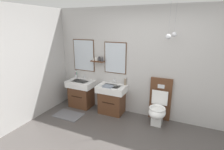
# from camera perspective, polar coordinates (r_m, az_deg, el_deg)

# --- Properties ---
(wall_back) EXTENTS (5.10, 0.50, 2.56)m
(wall_back) POSITION_cam_1_polar(r_m,az_deg,el_deg) (4.15, 12.40, 3.48)
(wall_back) COLOR #B7B5B2
(wall_back) RESTS_ON ground
(wall_left) EXTENTS (0.12, 3.73, 2.56)m
(wall_left) POSITION_cam_1_polar(r_m,az_deg,el_deg) (4.05, -31.40, 1.13)
(wall_left) COLOR #B7B5B2
(wall_left) RESTS_ON ground
(bath_mat) EXTENTS (0.68, 0.44, 0.01)m
(bath_mat) POSITION_cam_1_polar(r_m,az_deg,el_deg) (4.59, -13.86, -12.39)
(bath_mat) COLOR slate
(bath_mat) RESTS_ON ground
(vanity_sink_left) EXTENTS (0.70, 0.49, 0.72)m
(vanity_sink_left) POSITION_cam_1_polar(r_m,az_deg,el_deg) (4.86, -9.85, -5.59)
(vanity_sink_left) COLOR #56331E
(vanity_sink_left) RESTS_ON ground
(tap_on_left_sink) EXTENTS (0.03, 0.13, 0.11)m
(tap_on_left_sink) POSITION_cam_1_polar(r_m,az_deg,el_deg) (4.87, -8.92, -0.48)
(tap_on_left_sink) COLOR silver
(tap_on_left_sink) RESTS_ON vanity_sink_left
(vanity_sink_right) EXTENTS (0.70, 0.49, 0.72)m
(vanity_sink_right) POSITION_cam_1_polar(r_m,az_deg,el_deg) (4.44, -0.03, -7.48)
(vanity_sink_right) COLOR #56331E
(vanity_sink_right) RESTS_ON ground
(tap_on_right_sink) EXTENTS (0.03, 0.13, 0.11)m
(tap_on_right_sink) POSITION_cam_1_polar(r_m,az_deg,el_deg) (4.45, 0.91, -1.86)
(tap_on_right_sink) COLOR silver
(tap_on_right_sink) RESTS_ON vanity_sink_right
(toilet) EXTENTS (0.48, 0.63, 1.00)m
(toilet) POSITION_cam_1_polar(r_m,az_deg,el_deg) (4.15, 14.79, -9.93)
(toilet) COLOR #56331E
(toilet) RESTS_ON ground
(toothbrush_cup) EXTENTS (0.07, 0.07, 0.20)m
(toothbrush_cup) POSITION_cam_1_polar(r_m,az_deg,el_deg) (5.01, -11.56, -0.29)
(toothbrush_cup) COLOR silver
(toothbrush_cup) RESTS_ON vanity_sink_left
(soap_dispenser) EXTENTS (0.06, 0.06, 0.20)m
(soap_dispenser) POSITION_cam_1_polar(r_m,az_deg,el_deg) (4.34, 4.28, -2.16)
(soap_dispenser) COLOR gray
(soap_dispenser) RESTS_ON vanity_sink_right
(folded_hand_towel) EXTENTS (0.22, 0.16, 0.04)m
(folded_hand_towel) POSITION_cam_1_polar(r_m,az_deg,el_deg) (4.21, -1.34, -3.64)
(folded_hand_towel) COLOR gray
(folded_hand_towel) RESTS_ON vanity_sink_right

